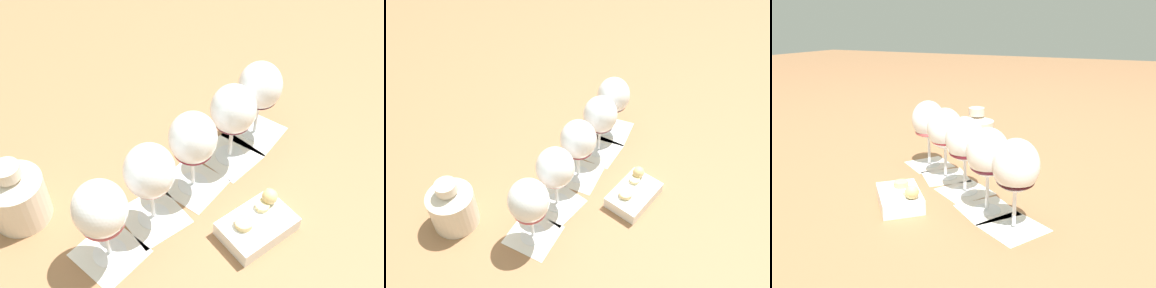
{
  "view_description": "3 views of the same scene",
  "coord_description": "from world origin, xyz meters",
  "views": [
    {
      "loc": [
        -0.64,
        -0.06,
        0.79
      ],
      "look_at": [
        -0.0,
        0.0,
        0.13
      ],
      "focal_mm": 45.0,
      "sensor_mm": 36.0,
      "label": 1
    },
    {
      "loc": [
        -0.75,
        0.11,
        0.87
      ],
      "look_at": [
        -0.0,
        0.0,
        0.13
      ],
      "focal_mm": 38.0,
      "sensor_mm": 36.0,
      "label": 2
    },
    {
      "loc": [
        0.39,
        -0.86,
        0.41
      ],
      "look_at": [
        -0.0,
        0.0,
        0.13
      ],
      "focal_mm": 38.0,
      "sensor_mm": 36.0,
      "label": 3
    }
  ],
  "objects": [
    {
      "name": "tasting_card_4",
      "position": [
        0.17,
        -0.13,
        0.0
      ],
      "size": [
        0.16,
        0.16,
        0.0
      ],
      "color": "silver",
      "rests_on": "ground_plane"
    },
    {
      "name": "ground_plane",
      "position": [
        0.0,
        0.0,
        0.0
      ],
      "size": [
        8.0,
        8.0,
        0.0
      ],
      "primitive_type": "plane",
      "color": "#936642"
    },
    {
      "name": "tasting_card_1",
      "position": [
        -0.09,
        0.07,
        0.0
      ],
      "size": [
        0.16,
        0.16,
        0.0
      ],
      "color": "silver",
      "rests_on": "ground_plane"
    },
    {
      "name": "tasting_card_3",
      "position": [
        0.09,
        -0.07,
        0.0
      ],
      "size": [
        0.16,
        0.16,
        0.0
      ],
      "color": "silver",
      "rests_on": "ground_plane"
    },
    {
      "name": "tasting_card_0",
      "position": [
        -0.18,
        0.14,
        0.0
      ],
      "size": [
        0.16,
        0.16,
        0.0
      ],
      "color": "silver",
      "rests_on": "ground_plane"
    },
    {
      "name": "wine_glass_4",
      "position": [
        0.17,
        -0.13,
        0.13
      ],
      "size": [
        0.1,
        0.1,
        0.19
      ],
      "color": "white",
      "rests_on": "tasting_card_4"
    },
    {
      "name": "wine_glass_3",
      "position": [
        0.09,
        -0.07,
        0.13
      ],
      "size": [
        0.1,
        0.1,
        0.19
      ],
      "color": "white",
      "rests_on": "tasting_card_3"
    },
    {
      "name": "tasting_card_2",
      "position": [
        -0.0,
        0.0,
        0.0
      ],
      "size": [
        0.16,
        0.16,
        0.0
      ],
      "color": "silver",
      "rests_on": "ground_plane"
    },
    {
      "name": "wine_glass_1",
      "position": [
        -0.09,
        0.07,
        0.13
      ],
      "size": [
        0.1,
        0.1,
        0.19
      ],
      "color": "white",
      "rests_on": "tasting_card_1"
    },
    {
      "name": "wine_glass_2",
      "position": [
        -0.0,
        0.0,
        0.13
      ],
      "size": [
        0.1,
        0.1,
        0.19
      ],
      "color": "white",
      "rests_on": "tasting_card_2"
    },
    {
      "name": "ceramic_vase",
      "position": [
        -0.11,
        0.33,
        0.06
      ],
      "size": [
        0.11,
        0.11,
        0.14
      ],
      "color": "beige",
      "rests_on": "ground_plane"
    },
    {
      "name": "wine_glass_0",
      "position": [
        -0.18,
        0.14,
        0.13
      ],
      "size": [
        0.1,
        0.1,
        0.19
      ],
      "color": "white",
      "rests_on": "tasting_card_0"
    },
    {
      "name": "snack_dish",
      "position": [
        -0.1,
        -0.13,
        0.02
      ],
      "size": [
        0.16,
        0.17,
        0.07
      ],
      "color": "white",
      "rests_on": "ground_plane"
    }
  ]
}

